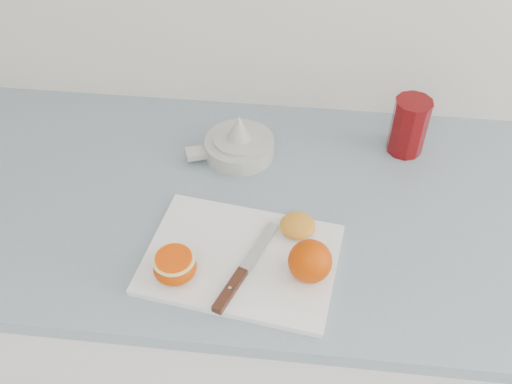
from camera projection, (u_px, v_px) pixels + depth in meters
The scene contains 8 objects.
counter at pixel (309, 330), 1.39m from camera, with size 2.40×0.64×0.89m.
cutting_board at pixel (241, 259), 0.98m from camera, with size 0.32×0.23×0.01m, color white.
whole_orange at pixel (310, 261), 0.92m from camera, with size 0.07×0.07×0.07m.
half_orange at pixel (175, 266), 0.93m from camera, with size 0.07×0.07×0.04m.
squeezed_shell at pixel (297, 225), 1.00m from camera, with size 0.06×0.06×0.03m.
paring_knife at pixel (236, 282), 0.93m from camera, with size 0.09×0.20×0.01m.
citrus_juicer at pixel (239, 144), 1.16m from camera, with size 0.18×0.14×0.10m.
red_tumbler at pixel (408, 128), 1.15m from camera, with size 0.08×0.08×0.12m.
Camera 1 is at (-0.03, 0.94, 1.66)m, focal length 40.00 mm.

